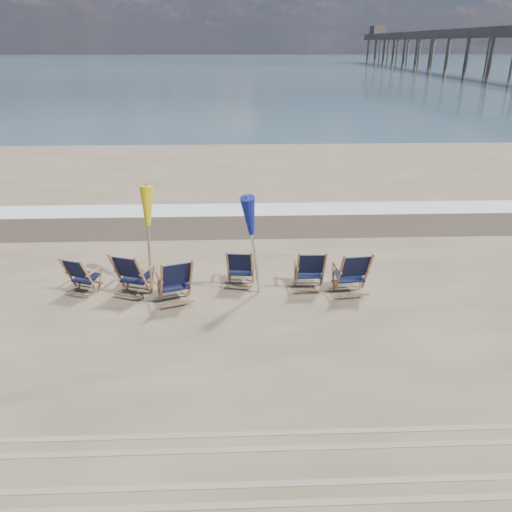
# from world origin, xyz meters

# --- Properties ---
(ocean) EXTENTS (400.00, 400.00, 0.00)m
(ocean) POSITION_xyz_m (0.00, 128.00, 0.00)
(ocean) COLOR #3D5666
(ocean) RESTS_ON ground
(surf_foam) EXTENTS (200.00, 1.40, 0.01)m
(surf_foam) POSITION_xyz_m (0.00, 8.30, 0.00)
(surf_foam) COLOR silver
(surf_foam) RESTS_ON ground
(wet_sand_strip) EXTENTS (200.00, 2.60, 0.00)m
(wet_sand_strip) POSITION_xyz_m (0.00, 6.80, 0.00)
(wet_sand_strip) COLOR #42362A
(wet_sand_strip) RESTS_ON ground
(tire_tracks) EXTENTS (80.00, 1.30, 0.01)m
(tire_tracks) POSITION_xyz_m (0.00, -2.80, 0.01)
(tire_tracks) COLOR gray
(tire_tracks) RESTS_ON ground
(beach_chair_0) EXTENTS (0.82, 0.86, 0.95)m
(beach_chair_0) POSITION_xyz_m (-3.66, 2.13, 0.48)
(beach_chair_0) COLOR black
(beach_chair_0) RESTS_ON ground
(beach_chair_1) EXTENTS (0.93, 0.98, 1.10)m
(beach_chair_1) POSITION_xyz_m (-2.46, 1.98, 0.55)
(beach_chair_1) COLOR black
(beach_chair_1) RESTS_ON ground
(beach_chair_2) EXTENTS (0.93, 0.99, 1.11)m
(beach_chair_2) POSITION_xyz_m (-1.40, 1.79, 0.56)
(beach_chair_2) COLOR black
(beach_chair_2) RESTS_ON ground
(beach_chair_3) EXTENTS (0.70, 0.77, 0.98)m
(beach_chair_3) POSITION_xyz_m (-0.08, 2.43, 0.49)
(beach_chair_3) COLOR black
(beach_chair_3) RESTS_ON ground
(beach_chair_4) EXTENTS (0.68, 0.76, 1.05)m
(beach_chair_4) POSITION_xyz_m (1.51, 2.20, 0.52)
(beach_chair_4) COLOR black
(beach_chair_4) RESTS_ON ground
(beach_chair_5) EXTENTS (0.79, 0.87, 1.11)m
(beach_chair_5) POSITION_xyz_m (2.43, 1.96, 0.55)
(beach_chair_5) COLOR black
(beach_chair_5) RESTS_ON ground
(umbrella_yellow) EXTENTS (0.30, 0.30, 2.36)m
(umbrella_yellow) POSITION_xyz_m (-2.34, 2.47, 1.83)
(umbrella_yellow) COLOR #946742
(umbrella_yellow) RESTS_ON ground
(umbrella_blue) EXTENTS (0.30, 0.30, 2.42)m
(umbrella_blue) POSITION_xyz_m (-0.05, 1.97, 1.88)
(umbrella_blue) COLOR #A5A5AD
(umbrella_blue) RESTS_ON ground
(fishing_pier) EXTENTS (4.40, 140.00, 9.30)m
(fishing_pier) POSITION_xyz_m (38.00, 74.00, 4.65)
(fishing_pier) COLOR brown
(fishing_pier) RESTS_ON ground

